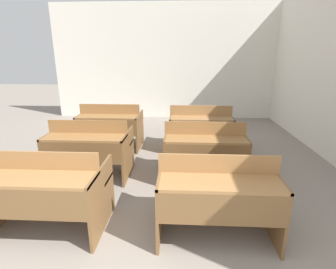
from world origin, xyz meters
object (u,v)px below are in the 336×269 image
bench_second_right (204,149)px  bench_third_left (111,125)px  bench_third_right (200,127)px  bench_second_left (90,147)px  bench_front_right (217,193)px  bench_front_left (46,189)px

bench_second_right → bench_third_left: bearing=143.6°
bench_third_right → bench_second_left: bearing=-144.3°
bench_second_right → bench_third_left: same height
bench_third_left → bench_front_right: bearing=-55.4°
bench_third_left → bench_third_right: 1.71m
bench_front_right → bench_second_right: same height
bench_second_left → bench_second_right: size_ratio=1.00×
bench_front_left → bench_second_right: (1.68, 1.25, 0.00)m
bench_second_right → bench_third_left: size_ratio=1.00×
bench_front_left → bench_second_left: same height
bench_second_left → bench_third_left: same height
bench_front_right → bench_second_right: (-0.02, 1.24, 0.00)m
bench_second_right → bench_second_left: bearing=-179.8°
bench_front_right → bench_second_right: size_ratio=1.00×
bench_third_left → bench_front_left: bearing=-89.8°
bench_second_left → bench_third_right: size_ratio=1.00×
bench_second_left → bench_third_left: (-0.02, 1.25, 0.00)m
bench_front_right → bench_third_right: same height
bench_front_left → bench_second_left: (0.02, 1.25, 0.00)m
bench_front_left → bench_front_right: bearing=0.4°
bench_front_left → bench_second_right: size_ratio=1.00×
bench_front_left → bench_third_left: 2.50m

